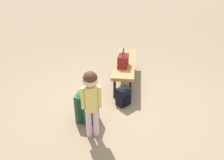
{
  "coord_description": "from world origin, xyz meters",
  "views": [
    {
      "loc": [
        3.18,
        0.49,
        2.08
      ],
      "look_at": [
        -0.0,
        -0.05,
        0.45
      ],
      "focal_mm": 34.59,
      "sensor_mm": 36.0,
      "label": 1
    }
  ],
  "objects_px": {
    "park_bench": "(125,64)",
    "backpack_small": "(123,95)",
    "handbag": "(123,60)",
    "backpack_large": "(87,106)",
    "child_standing": "(91,95)"
  },
  "relations": [
    {
      "from": "park_bench",
      "to": "backpack_large",
      "type": "relative_size",
      "value": 3.07
    },
    {
      "from": "handbag",
      "to": "backpack_large",
      "type": "distance_m",
      "value": 1.27
    },
    {
      "from": "park_bench",
      "to": "child_standing",
      "type": "height_order",
      "value": "child_standing"
    },
    {
      "from": "park_bench",
      "to": "child_standing",
      "type": "distance_m",
      "value": 1.8
    },
    {
      "from": "handbag",
      "to": "backpack_large",
      "type": "bearing_deg",
      "value": -19.02
    },
    {
      "from": "park_bench",
      "to": "handbag",
      "type": "height_order",
      "value": "handbag"
    },
    {
      "from": "backpack_small",
      "to": "park_bench",
      "type": "bearing_deg",
      "value": -175.21
    },
    {
      "from": "handbag",
      "to": "backpack_large",
      "type": "xyz_separation_m",
      "value": [
        1.17,
        -0.4,
        -0.31
      ]
    },
    {
      "from": "park_bench",
      "to": "backpack_small",
      "type": "distance_m",
      "value": 0.93
    },
    {
      "from": "child_standing",
      "to": "backpack_small",
      "type": "relative_size",
      "value": 2.68
    },
    {
      "from": "child_standing",
      "to": "backpack_large",
      "type": "height_order",
      "value": "child_standing"
    },
    {
      "from": "handbag",
      "to": "child_standing",
      "type": "distance_m",
      "value": 1.51
    },
    {
      "from": "child_standing",
      "to": "backpack_small",
      "type": "height_order",
      "value": "child_standing"
    },
    {
      "from": "child_standing",
      "to": "backpack_small",
      "type": "distance_m",
      "value": 1.03
    },
    {
      "from": "backpack_small",
      "to": "handbag",
      "type": "bearing_deg",
      "value": -171.83
    }
  ]
}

